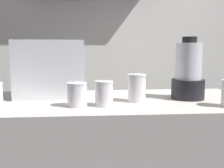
# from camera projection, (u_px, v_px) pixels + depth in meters

# --- Properties ---
(back_wall_unit) EXTENTS (2.60, 0.24, 2.50)m
(back_wall_unit) POSITION_uv_depth(u_px,v_px,m) (103.00, 33.00, 2.11)
(back_wall_unit) COLOR silver
(back_wall_unit) RESTS_ON ground_plane
(carrot_display_bin) EXTENTS (0.35, 0.26, 0.30)m
(carrot_display_bin) POSITION_uv_depth(u_px,v_px,m) (51.00, 79.00, 1.49)
(carrot_display_bin) COLOR white
(carrot_display_bin) RESTS_ON counter
(blender_pitcher) EXTENTS (0.17, 0.17, 0.31)m
(blender_pitcher) POSITION_uv_depth(u_px,v_px,m) (188.00, 74.00, 1.42)
(blender_pitcher) COLOR black
(blender_pitcher) RESTS_ON counter
(juice_cup_carrot_left) EXTENTS (0.09, 0.09, 0.11)m
(juice_cup_carrot_left) POSITION_uv_depth(u_px,v_px,m) (77.00, 96.00, 1.24)
(juice_cup_carrot_left) COLOR white
(juice_cup_carrot_left) RESTS_ON counter
(juice_cup_pomegranate_middle) EXTENTS (0.08, 0.08, 0.11)m
(juice_cup_pomegranate_middle) POSITION_uv_depth(u_px,v_px,m) (104.00, 95.00, 1.25)
(juice_cup_pomegranate_middle) COLOR white
(juice_cup_pomegranate_middle) RESTS_ON counter
(juice_cup_beet_right) EXTENTS (0.09, 0.09, 0.13)m
(juice_cup_beet_right) POSITION_uv_depth(u_px,v_px,m) (137.00, 89.00, 1.35)
(juice_cup_beet_right) COLOR white
(juice_cup_beet_right) RESTS_ON counter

